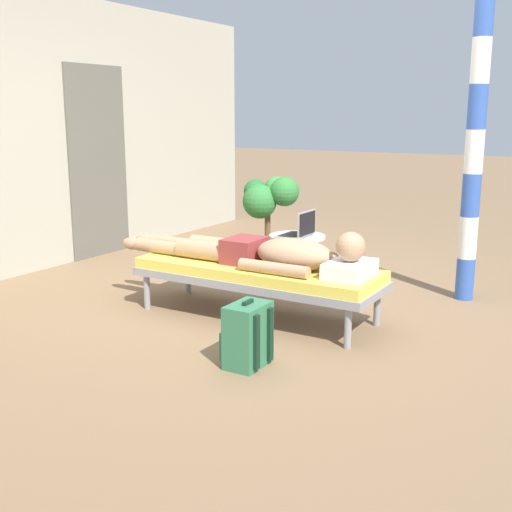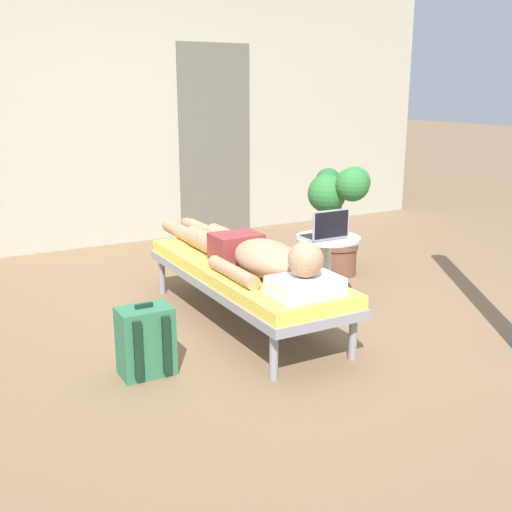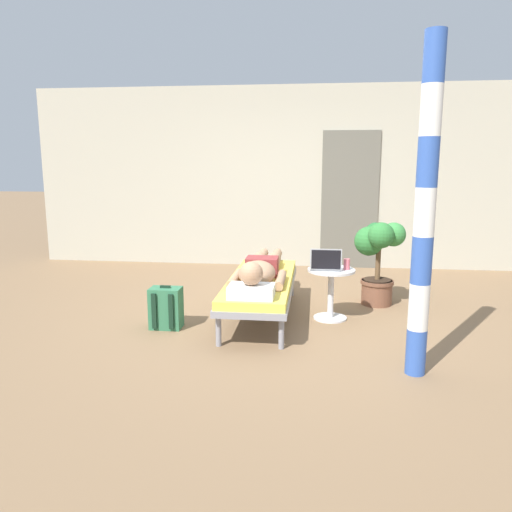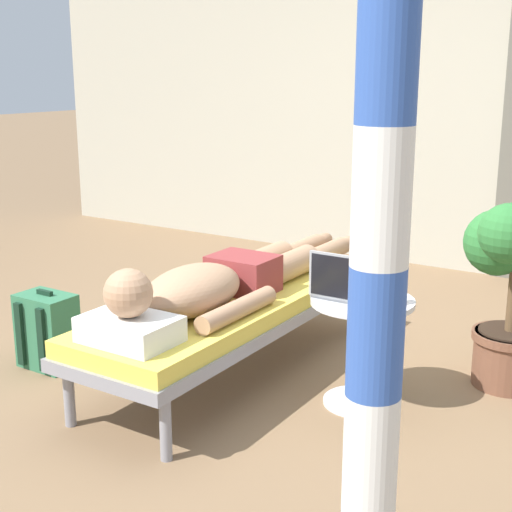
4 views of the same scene
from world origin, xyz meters
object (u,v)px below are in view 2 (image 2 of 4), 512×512
Objects in this scene: backpack at (145,341)px; potted_plant at (339,209)px; lounge_chair at (244,275)px; side_table at (327,259)px; drink_glass at (345,227)px; laptop at (325,231)px; person_reclining at (249,253)px.

backpack is 2.39m from potted_plant.
backpack is (-0.87, -0.45, -0.15)m from lounge_chair.
backpack is at bearing -163.33° from side_table.
backpack is at bearing -164.87° from drink_glass.
drink_glass reaches higher than side_table.
laptop is at bearing -139.48° from side_table.
lounge_chair is at bearing 90.00° from person_reclining.
side_table is 0.55× the size of potted_plant.
drink_glass is at bearing -122.38° from potted_plant.
person_reclining is 1.00m from backpack.
lounge_chair is at bearing -153.76° from potted_plant.
side_table is 0.27m from drink_glass.
backpack is at bearing -153.40° from potted_plant.
backpack is at bearing -164.48° from laptop.
lounge_chair is 0.72m from side_table.
person_reclining is (0.00, -0.08, 0.17)m from lounge_chair.
lounge_chair is 2.02× the size of potted_plant.
person_reclining is at bearing -151.00° from potted_plant.
laptop reaches higher than person_reclining.
drink_glass is 1.84m from backpack.
person_reclining is 0.87m from drink_glass.
laptop is at bearing -132.63° from potted_plant.
person_reclining is 4.15× the size of side_table.
potted_plant is at bearing 57.62° from drink_glass.
side_table reaches higher than backpack.
side_table reaches higher than lounge_chair.
potted_plant is (0.58, 0.63, 0.00)m from laptop.
side_table is at bearing 8.34° from person_reclining.
person_reclining is 7.00× the size of laptop.
person_reclining is at bearing -90.00° from lounge_chair.
lounge_chair is at bearing -177.68° from side_table.
laptop is at bearing 15.52° from backpack.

